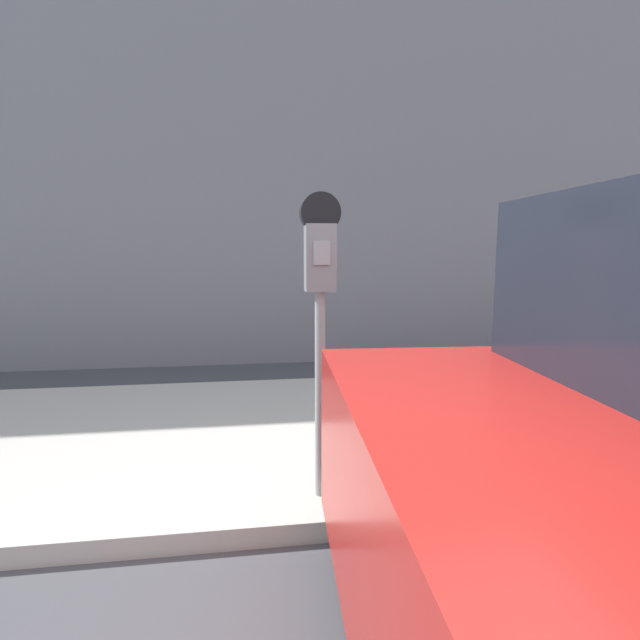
% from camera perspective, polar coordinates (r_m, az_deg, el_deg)
% --- Properties ---
extents(sidewalk, '(24.00, 2.80, 0.12)m').
position_cam_1_polar(sidewalk, '(4.05, 4.67, -12.32)').
color(sidewalk, '#BCB7AD').
rests_on(sidewalk, ground_plane).
extents(building_facade, '(24.00, 0.30, 6.43)m').
position_cam_1_polar(building_facade, '(6.80, -0.77, 22.99)').
color(building_facade, gray).
rests_on(building_facade, ground_plane).
extents(parking_meter, '(0.21, 0.13, 1.64)m').
position_cam_1_polar(parking_meter, '(2.62, 0.00, 4.50)').
color(parking_meter, gray).
rests_on(parking_meter, sidewalk).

